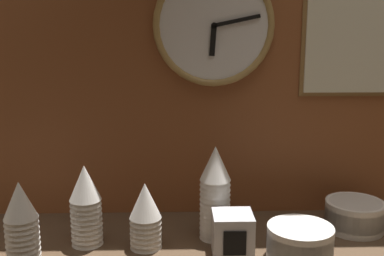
{
  "coord_description": "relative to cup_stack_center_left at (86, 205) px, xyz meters",
  "views": [
    {
      "loc": [
        -0.02,
        -1.18,
        0.59
      ],
      "look_at": [
        0.02,
        0.04,
        0.32
      ],
      "focal_mm": 45.0,
      "sensor_mm": 36.0,
      "label": 1
    }
  ],
  "objects": [
    {
      "name": "ground_plane",
      "position": [
        0.27,
        -0.03,
        -0.13
      ],
      "size": [
        1.6,
        0.56,
        0.04
      ],
      "primitive_type": "cube",
      "color": "#4C3826"
    },
    {
      "name": "wall_tiled_back",
      "position": [
        0.27,
        0.23,
        0.41
      ],
      "size": [
        1.6,
        0.03,
        1.05
      ],
      "color": "brown",
      "rests_on": "ground_plane"
    },
    {
      "name": "cup_stack_center_left",
      "position": [
        0.0,
        0.0,
        0.0
      ],
      "size": [
        0.09,
        0.09,
        0.22
      ],
      "color": "white",
      "rests_on": "ground_plane"
    },
    {
      "name": "cup_stack_center_right",
      "position": [
        0.35,
        0.03,
        0.02
      ],
      "size": [
        0.09,
        0.09,
        0.26
      ],
      "color": "white",
      "rests_on": "ground_plane"
    },
    {
      "name": "cup_stack_left",
      "position": [
        -0.14,
        -0.09,
        -0.01
      ],
      "size": [
        0.09,
        0.09,
        0.21
      ],
      "color": "white",
      "rests_on": "ground_plane"
    },
    {
      "name": "cup_stack_center",
      "position": [
        0.16,
        -0.03,
        -0.02
      ],
      "size": [
        0.09,
        0.09,
        0.18
      ],
      "color": "white",
      "rests_on": "ground_plane"
    },
    {
      "name": "bowl_stack_right",
      "position": [
        0.56,
        -0.09,
        -0.07
      ],
      "size": [
        0.17,
        0.17,
        0.09
      ],
      "color": "beige",
      "rests_on": "ground_plane"
    },
    {
      "name": "bowl_stack_far_right",
      "position": [
        0.76,
        0.07,
        -0.07
      ],
      "size": [
        0.17,
        0.17,
        0.09
      ],
      "color": "beige",
      "rests_on": "ground_plane"
    },
    {
      "name": "wall_clock",
      "position": [
        0.35,
        0.2,
        0.47
      ],
      "size": [
        0.35,
        0.03,
        0.35
      ],
      "color": "white"
    },
    {
      "name": "napkin_dispenser",
      "position": [
        0.39,
        -0.08,
        -0.05
      ],
      "size": [
        0.1,
        0.1,
        0.11
      ],
      "color": "#B7B7BC",
      "rests_on": "ground_plane"
    }
  ]
}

